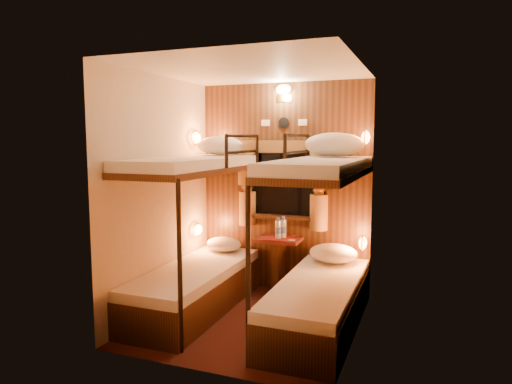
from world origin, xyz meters
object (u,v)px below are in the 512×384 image
at_px(bottle_right, 283,229).
at_px(bunk_right, 319,270).
at_px(table, 279,258).
at_px(bunk_left, 195,257).
at_px(bottle_left, 278,229).

bearing_deg(bottle_right, bunk_right, -53.18).
xyz_separation_m(bunk_right, bottle_right, (-0.60, 0.80, 0.20)).
bearing_deg(bottle_right, table, -159.78).
bearing_deg(bunk_right, bottle_right, 126.82).
relative_size(table, bottle_right, 2.65).
height_order(bunk_right, bottle_right, bunk_right).
height_order(bunk_left, table, bunk_left).
distance_m(bottle_left, bottle_right, 0.07).
relative_size(bottle_left, bottle_right, 0.98).
bearing_deg(bunk_right, bottle_left, 130.75).
bearing_deg(table, bottle_left, -81.71).
xyz_separation_m(bunk_left, bottle_left, (0.65, 0.75, 0.20)).
bearing_deg(bunk_right, bunk_left, 180.00).
bearing_deg(bottle_left, bunk_right, -49.25).
relative_size(bunk_right, bottle_right, 7.69).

